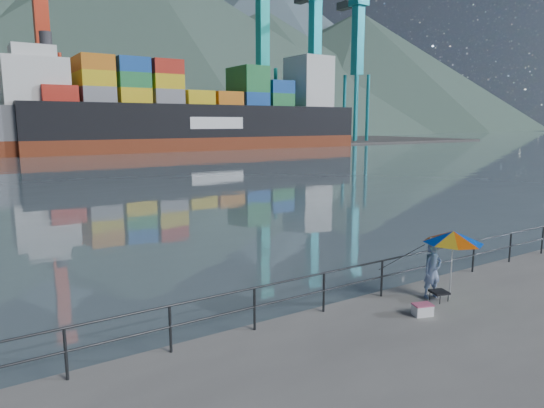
{
  "coord_description": "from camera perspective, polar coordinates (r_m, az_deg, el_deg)",
  "views": [
    {
      "loc": [
        -8.29,
        -7.26,
        4.68
      ],
      "look_at": [
        0.23,
        6.0,
        2.0
      ],
      "focal_mm": 32.0,
      "sensor_mm": 36.0,
      "label": 1
    }
  ],
  "objects": [
    {
      "name": "fishing_rod",
      "position": [
        14.44,
        14.72,
        -9.59
      ],
      "size": [
        0.08,
        1.59,
        1.12
      ],
      "primitive_type": "cylinder",
      "rotation": [
        0.96,
        0.0,
        0.04
      ],
      "color": "black",
      "rests_on": "ground"
    },
    {
      "name": "far_dock",
      "position": [
        102.02,
        -22.51,
        6.28
      ],
      "size": [
        200.0,
        40.0,
        0.4
      ],
      "primitive_type": "cube",
      "color": "#514F4C",
      "rests_on": "ground"
    },
    {
      "name": "fisherman",
      "position": [
        13.77,
        18.34,
        -7.44
      ],
      "size": [
        0.6,
        0.45,
        1.5
      ],
      "primitive_type": "imported",
      "rotation": [
        0.0,
        0.0,
        -0.18
      ],
      "color": "#1F4B9A",
      "rests_on": "ground"
    },
    {
      "name": "cooler_bag",
      "position": [
        12.67,
        17.29,
        -11.85
      ],
      "size": [
        0.52,
        0.43,
        0.26
      ],
      "primitive_type": "cube",
      "rotation": [
        0.0,
        0.0,
        -0.32
      ],
      "color": "white",
      "rests_on": "ground"
    },
    {
      "name": "container_stacks",
      "position": [
        109.66,
        -10.7,
        8.55
      ],
      "size": [
        58.0,
        8.4,
        7.8
      ],
      "color": "red",
      "rests_on": "ground"
    },
    {
      "name": "container_ship",
      "position": [
        90.23,
        -7.0,
        10.29
      ],
      "size": [
        61.42,
        10.24,
        18.1
      ],
      "color": "maroon",
      "rests_on": "ground"
    },
    {
      "name": "port_cranes",
      "position": [
        100.0,
        -9.76,
        16.0
      ],
      "size": [
        116.0,
        28.0,
        38.4
      ],
      "color": "red",
      "rests_on": "ground"
    },
    {
      "name": "folding_stool",
      "position": [
        13.75,
        19.05,
        -10.16
      ],
      "size": [
        0.52,
        0.52,
        0.27
      ],
      "color": "black",
      "rests_on": "ground"
    },
    {
      "name": "guardrail",
      "position": [
        12.89,
        9.63,
        -9.3
      ],
      "size": [
        22.0,
        0.06,
        1.03
      ],
      "color": "#2D3033",
      "rests_on": "ground"
    },
    {
      "name": "mountains",
      "position": [
        222.26,
        -21.13,
        17.0
      ],
      "size": [
        600.0,
        332.8,
        80.0
      ],
      "color": "#385147",
      "rests_on": "ground"
    },
    {
      "name": "beach_umbrella",
      "position": [
        13.53,
        20.55,
        -3.65
      ],
      "size": [
        1.57,
        1.57,
        1.87
      ],
      "color": "white",
      "rests_on": "ground"
    }
  ]
}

